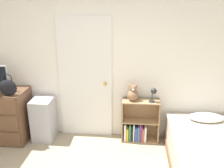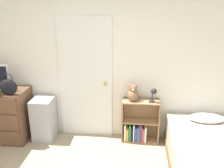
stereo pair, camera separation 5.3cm
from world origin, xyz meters
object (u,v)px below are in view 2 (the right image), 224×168
Objects in this scene: bookshelf at (138,126)px; teddy_bear at (133,94)px; handbag at (8,87)px; bed at (216,160)px; dresser at (4,114)px; desk_lamp at (154,93)px; storage_bin at (44,119)px.

teddy_bear reaches higher than bookshelf.
teddy_bear is (1.87, 0.33, -0.17)m from handbag.
teddy_bear is 1.50m from bed.
desk_lamp is (2.45, 0.11, 0.44)m from dresser.
storage_bin is 3.03× the size of desk_lamp.
handbag is 2.13m from bookshelf.
storage_bin is at bearing -176.97° from teddy_bear.
storage_bin is at bearing -177.03° from bookshelf.
storage_bin is at bearing 32.04° from handbag.
storage_bin is (0.66, 0.07, -0.08)m from dresser.
desk_lamp is at bearing 137.52° from bed.
bookshelf is 0.57m from teddy_bear.
bed is at bearing -42.48° from desk_lamp.
dresser reaches higher than bed.
dresser is 2.17m from teddy_bear.
bookshelf reaches higher than bed.
teddy_bear is 1.17× the size of desk_lamp.
dresser is 1.22× the size of bookshelf.
desk_lamp reaches higher than bookshelf.
bookshelf reaches higher than storage_bin.
storage_bin is 1.55m from teddy_bear.
handbag is 3.13m from bed.
bookshelf is 2.59× the size of teddy_bear.
dresser is 3.33m from bed.
bed is (3.01, -0.45, -0.76)m from handbag.
bed is (2.60, -0.71, -0.11)m from storage_bin.
desk_lamp is (2.19, 0.29, -0.12)m from handbag.
bed is (1.04, -0.79, -0.02)m from bookshelf.
handbag is 1.91m from teddy_bear.
desk_lamp is at bearing -6.50° from teddy_bear.
bed is at bearing -10.98° from dresser.
teddy_bear reaches higher than desk_lamp.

